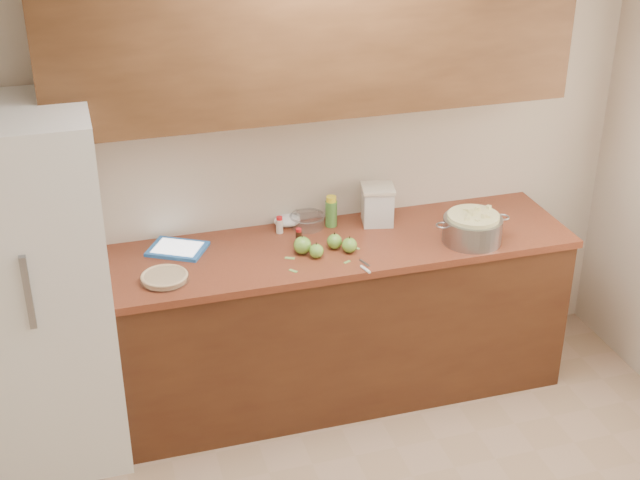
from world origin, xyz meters
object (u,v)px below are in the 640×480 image
object	(u,v)px
colander	(472,228)
flour_canister	(378,205)
pie	(165,278)
tablet	(177,249)

from	to	relation	value
colander	flour_canister	world-z (taller)	flour_canister
pie	colander	bearing A→B (deg)	-1.01
pie	tablet	bearing A→B (deg)	70.71
pie	colander	world-z (taller)	colander
colander	flour_canister	xyz separation A→B (m)	(-0.40, 0.35, 0.03)
colander	tablet	size ratio (longest dim) A/B	1.18
flour_canister	pie	bearing A→B (deg)	-164.94
pie	tablet	distance (m)	0.32
colander	tablet	world-z (taller)	colander
pie	colander	xyz separation A→B (m)	(1.59, -0.03, 0.05)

